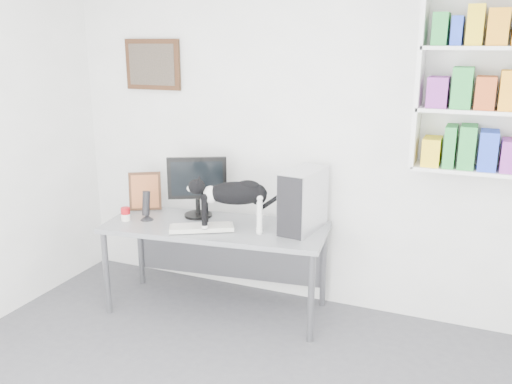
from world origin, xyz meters
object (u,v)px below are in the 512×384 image
Objects in this scene: desk at (216,268)px; monitor at (197,187)px; keyboard at (202,228)px; pc_tower at (303,200)px; speaker at (146,205)px; cat at (234,206)px; bookshelf at (500,80)px; leaning_print at (145,190)px; soup_can at (126,214)px.

desk is 3.42× the size of monitor.
pc_tower reaches higher than keyboard.
speaker is 0.77m from cat.
bookshelf reaches higher than leaning_print.
bookshelf reaches higher than soup_can.
cat is at bearing -43.66° from leaning_print.
cat is (-0.45, -0.25, -0.03)m from pc_tower.
keyboard is 0.79m from pc_tower.
bookshelf is at bearing -9.14° from cat.
monitor is 0.41m from keyboard.
leaning_print is at bearing 124.16° from speaker.
bookshelf is 2.44m from desk.
soup_can is 0.93m from cat.
keyboard is 0.75m from leaning_print.
pc_tower is at bearing -172.47° from bookshelf.
desk is 0.67m from monitor.
pc_tower reaches higher than speaker.
desk is 3.69× the size of pc_tower.
bookshelf is 1.89× the size of cat.
cat is at bearing -16.32° from keyboard.
monitor reaches higher than leaning_print.
desk is 5.19× the size of leaning_print.
monitor is 0.43m from speaker.
soup_can is at bearing 163.06° from cat.
leaning_print reaches higher than soup_can.
speaker is at bearing -160.71° from pc_tower.
desk is at bearing 135.44° from cat.
bookshelf is 3.75× the size of leaning_print.
pc_tower is at bearing 6.93° from desk.
bookshelf is 2.70m from speaker.
speaker is at bearing 145.93° from keyboard.
monitor reaches higher than desk.
monitor is 1.08× the size of pc_tower.
speaker is at bearing -84.97° from leaning_print.
pc_tower is 1.42m from soup_can.
monitor is at bearing 140.72° from desk.
desk is 0.60m from cat.
pc_tower is at bearing 5.78° from cat.
keyboard is at bearing 170.26° from cat.
leaning_print reaches higher than speaker.
pc_tower is 1.90× the size of speaker.
cat is at bearing 5.78° from soup_can.
soup_can is (-1.36, -0.34, -0.18)m from pc_tower.
monitor reaches higher than keyboard.
bookshelf is at bearing -15.80° from keyboard.
desk is 16.15× the size of soup_can.
leaning_print is (-0.73, 0.14, 0.52)m from desk.
pc_tower reaches higher than cat.
soup_can is at bearing -116.42° from leaning_print.
bookshelf is at bearing -26.15° from leaning_print.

